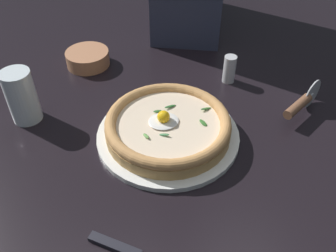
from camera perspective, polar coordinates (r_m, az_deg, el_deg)
name	(u,v)px	position (r m, az deg, el deg)	size (l,w,h in m)	color
ground_plane	(168,154)	(0.78, 0.01, -4.44)	(2.40, 2.40, 0.03)	black
pizza_plate	(168,135)	(0.80, 0.00, -1.40)	(0.31, 0.31, 0.01)	white
pizza	(168,125)	(0.78, 0.00, 0.12)	(0.27, 0.27, 0.06)	tan
side_bowl	(88,58)	(1.05, -12.43, 10.30)	(0.12, 0.12, 0.04)	#BA7953
pizza_cutter	(302,103)	(0.89, 20.17, 3.44)	(0.13, 0.09, 0.07)	silver
table_knife	(130,252)	(0.63, -5.89, -19.03)	(0.18, 0.14, 0.01)	silver
drinking_glass	(23,100)	(0.88, -21.76, 3.83)	(0.07, 0.07, 0.13)	silver
pepper_shaker	(229,69)	(0.96, 9.57, 8.76)	(0.03, 0.03, 0.07)	silver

